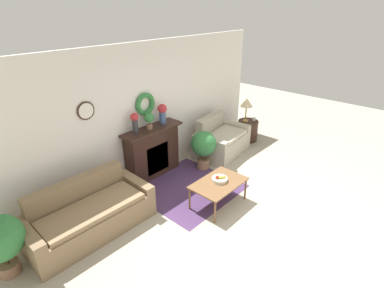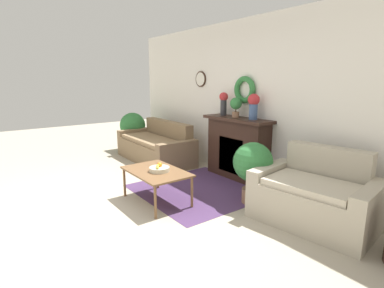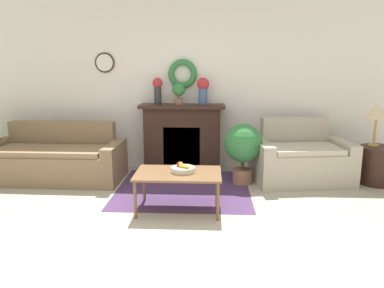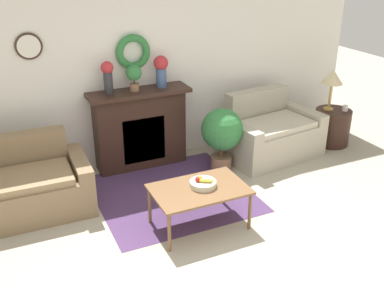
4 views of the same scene
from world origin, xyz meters
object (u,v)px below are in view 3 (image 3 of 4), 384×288
object	(u,v)px
vase_on_mantel_right	(203,89)
table_lamp	(377,112)
fruit_bowl	(183,169)
coffee_table	(178,176)
potted_plant_floor_by_loveseat	(243,146)
couch_left	(56,160)
side_table_by_loveseat	(378,165)
vase_on_mantel_left	(158,89)
fireplace	(182,138)
loveseat_right	(300,159)
potted_plant_on_mantel	(179,91)

from	to	relation	value
vase_on_mantel_right	table_lamp	bearing A→B (deg)	-10.82
fruit_bowl	table_lamp	xyz separation A→B (m)	(2.65, 1.18, 0.53)
coffee_table	potted_plant_floor_by_loveseat	distance (m)	1.35
table_lamp	vase_on_mantel_right	size ratio (longest dim) A/B	1.48
couch_left	coffee_table	xyz separation A→B (m)	(1.92, -1.10, 0.12)
side_table_by_loveseat	table_lamp	distance (m)	0.76
coffee_table	side_table_by_loveseat	world-z (taller)	side_table_by_loveseat
side_table_by_loveseat	vase_on_mantel_left	bearing A→B (deg)	170.81
fireplace	loveseat_right	world-z (taller)	fireplace
fireplace	vase_on_mantel_left	world-z (taller)	vase_on_mantel_left
couch_left	potted_plant_on_mantel	bearing A→B (deg)	18.18
loveseat_right	potted_plant_on_mantel	bearing A→B (deg)	158.67
coffee_table	fruit_bowl	bearing A→B (deg)	24.20
fruit_bowl	side_table_by_loveseat	bearing A→B (deg)	22.48
loveseat_right	potted_plant_floor_by_loveseat	xyz separation A→B (m)	(-0.85, -0.16, 0.23)
couch_left	side_table_by_loveseat	distance (m)	4.68
table_lamp	vase_on_mantel_left	bearing A→B (deg)	171.55
couch_left	fruit_bowl	xyz separation A→B (m)	(1.97, -1.08, 0.20)
fireplace	potted_plant_on_mantel	distance (m)	0.74
couch_left	loveseat_right	xyz separation A→B (m)	(3.60, 0.12, 0.02)
fireplace	table_lamp	world-z (taller)	table_lamp
couch_left	vase_on_mantel_left	size ratio (longest dim) A/B	4.82
potted_plant_floor_by_loveseat	loveseat_right	bearing A→B (deg)	10.87
side_table_by_loveseat	potted_plant_floor_by_loveseat	xyz separation A→B (m)	(-1.94, -0.10, 0.28)
fruit_bowl	potted_plant_on_mantel	xyz separation A→B (m)	(-0.18, 1.63, 0.78)
couch_left	table_lamp	world-z (taller)	table_lamp
loveseat_right	vase_on_mantel_right	world-z (taller)	vase_on_mantel_right
couch_left	loveseat_right	world-z (taller)	loveseat_right
fireplace	potted_plant_on_mantel	xyz separation A→B (m)	(-0.05, -0.01, 0.74)
vase_on_mantel_left	vase_on_mantel_right	xyz separation A→B (m)	(0.70, 0.00, 0.00)
fruit_bowl	table_lamp	bearing A→B (deg)	23.94
side_table_by_loveseat	fruit_bowl	bearing A→B (deg)	-157.52
vase_on_mantel_right	loveseat_right	bearing A→B (deg)	-17.59
vase_on_mantel_right	fireplace	bearing A→B (deg)	-179.02
fruit_bowl	vase_on_mantel_right	bearing A→B (deg)	83.26
couch_left	potted_plant_on_mantel	size ratio (longest dim) A/B	5.89
coffee_table	side_table_by_loveseat	bearing A→B (deg)	22.51
fireplace	loveseat_right	xyz separation A→B (m)	(1.76, -0.45, -0.22)
vase_on_mantel_right	potted_plant_floor_by_loveseat	size ratio (longest dim) A/B	0.48
couch_left	table_lamp	size ratio (longest dim) A/B	3.23
vase_on_mantel_left	potted_plant_on_mantel	xyz separation A→B (m)	(0.33, -0.02, -0.03)
fireplace	couch_left	distance (m)	1.94
table_lamp	potted_plant_on_mantel	distance (m)	2.88
fruit_bowl	potted_plant_floor_by_loveseat	bearing A→B (deg)	52.80
vase_on_mantel_left	vase_on_mantel_right	distance (m)	0.70
loveseat_right	vase_on_mantel_right	xyz separation A→B (m)	(-1.44, 0.46, 0.99)
coffee_table	vase_on_mantel_right	world-z (taller)	vase_on_mantel_right
side_table_by_loveseat	vase_on_mantel_left	xyz separation A→B (m)	(-3.23, 0.52, 1.04)
couch_left	potted_plant_floor_by_loveseat	world-z (taller)	potted_plant_floor_by_loveseat
loveseat_right	side_table_by_loveseat	size ratio (longest dim) A/B	2.71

